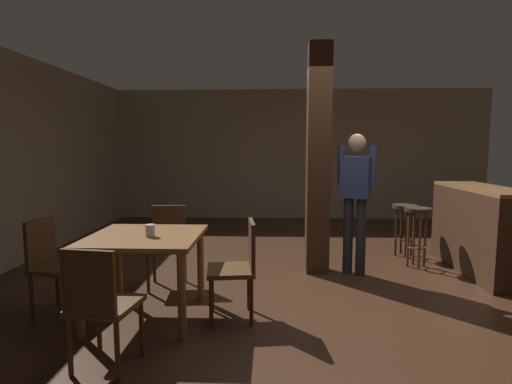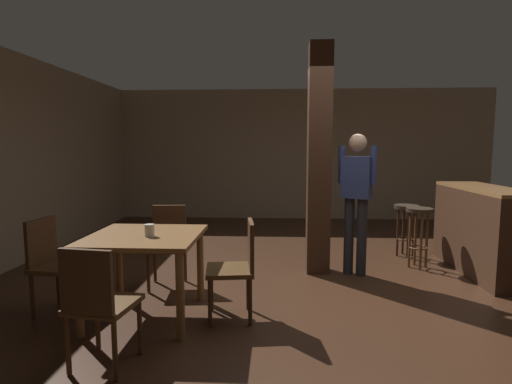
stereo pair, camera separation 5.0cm
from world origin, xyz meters
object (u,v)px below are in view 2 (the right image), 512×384
Objects in this scene: bar_counter at (476,229)px; bar_stool_near at (419,224)px; chair_north at (168,241)px; standing_person at (356,194)px; chair_south at (98,301)px; bar_stool_mid at (406,218)px; dining_table at (145,248)px; chair_west at (53,261)px; chair_east at (238,264)px; napkin_cup at (149,230)px.

bar_counter is 2.14× the size of bar_stool_near.
chair_north is 0.52× the size of standing_person.
chair_south is 0.53× the size of bar_counter.
bar_stool_mid is at bearing 24.08° from chair_north.
chair_north is 3.37m from bar_stool_mid.
chair_south is 1.20× the size of bar_stool_mid.
dining_table is 1.10× the size of chair_north.
standing_person reaches higher than bar_stool_mid.
standing_person is (3.05, 1.32, 0.50)m from chair_west.
chair_west is at bearing -157.21° from bar_stool_near.
chair_east is 3.12m from bar_stool_mid.
bar_counter is at bearing -15.66° from bar_stool_near.
chair_east is 1.93m from standing_person.
dining_table is 2.57m from standing_person.
dining_table is 1.32× the size of bar_stool_mid.
standing_person is 1.03m from bar_stool_near.
dining_table is at bearing -143.64° from bar_stool_mid.
chair_south reaches higher than bar_stool_mid.
chair_east is at bearing -43.89° from chair_north.
chair_west is 1.02m from napkin_cup.
chair_south reaches higher than dining_table.
chair_north reaches higher than bar_stool_near.
chair_south is (-0.88, -0.92, 0.00)m from chair_east.
standing_person reaches higher than bar_stool_near.
napkin_cup is 0.06× the size of bar_counter.
dining_table is 9.01× the size of napkin_cup.
chair_east is at bearing -134.46° from standing_person.
chair_west is at bearing -162.14° from bar_counter.
chair_south is at bearing -92.37° from dining_table.
bar_counter is (3.70, 0.64, 0.04)m from chair_north.
chair_south is at bearing -97.52° from napkin_cup.
bar_stool_near is (2.18, 1.66, 0.07)m from chair_east.
bar_stool_near is (-0.64, 0.18, 0.03)m from bar_counter.
chair_east is at bearing -134.75° from bar_stool_mid.
bar_counter is at bearing 17.86° from chair_west.
chair_west is 1.00× the size of chair_south.
bar_counter is (3.60, 1.59, -0.28)m from napkin_cup.
chair_west is at bearing -136.21° from chair_north.
dining_table is 0.90m from chair_west.
chair_south is (-0.04, -0.90, -0.14)m from dining_table.
bar_stool_mid is at bearing 44.81° from standing_person.
chair_south reaches higher than bar_stool_near.
chair_north is 0.53× the size of bar_counter.
dining_table is 1.10× the size of chair_south.
napkin_cup reaches higher than bar_stool_near.
bar_stool_mid is (2.20, 2.22, 0.05)m from chair_east.
chair_north is at bearing -170.13° from bar_counter.
chair_east reaches higher than napkin_cup.
bar_stool_mid is at bearing 29.20° from chair_west.
chair_east is 0.52× the size of standing_person.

